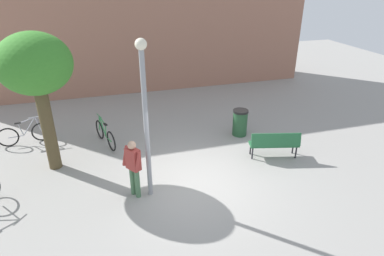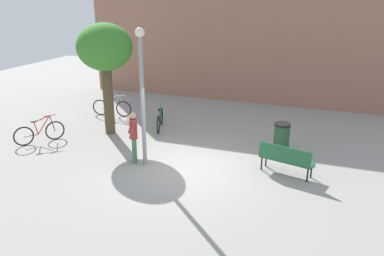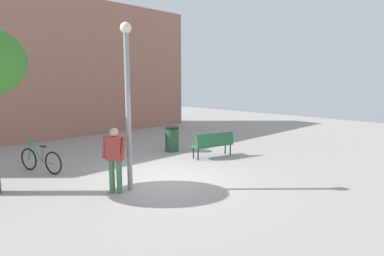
{
  "view_description": "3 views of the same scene",
  "coord_description": "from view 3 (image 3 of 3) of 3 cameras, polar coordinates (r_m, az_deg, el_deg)",
  "views": [
    {
      "loc": [
        -2.31,
        -7.56,
        5.58
      ],
      "look_at": [
        0.03,
        0.43,
        1.6
      ],
      "focal_mm": 30.74,
      "sensor_mm": 36.0,
      "label": 1
    },
    {
      "loc": [
        4.11,
        -10.34,
        5.18
      ],
      "look_at": [
        0.29,
        -0.18,
        1.45
      ],
      "focal_mm": 37.05,
      "sensor_mm": 36.0,
      "label": 2
    },
    {
      "loc": [
        -6.0,
        -7.05,
        2.86
      ],
      "look_at": [
        1.46,
        0.4,
        1.28
      ],
      "focal_mm": 30.53,
      "sensor_mm": 36.0,
      "label": 3
    }
  ],
  "objects": [
    {
      "name": "person_by_lamppost",
      "position": [
        8.42,
        -13.34,
        -4.73
      ],
      "size": [
        0.51,
        0.62,
        1.67
      ],
      "color": "#47704C",
      "rests_on": "ground_plane"
    },
    {
      "name": "park_bench",
      "position": [
        12.05,
        3.79,
        -2.59
      ],
      "size": [
        1.67,
        0.85,
        0.92
      ],
      "color": "#236038",
      "rests_on": "ground_plane"
    },
    {
      "name": "bicycle_green",
      "position": [
        11.18,
        -24.95,
        -5.1
      ],
      "size": [
        0.61,
        1.73,
        0.97
      ],
      "color": "black",
      "rests_on": "ground_plane"
    },
    {
      "name": "ground_plane",
      "position": [
        9.69,
        -4.5,
        -8.7
      ],
      "size": [
        36.0,
        36.0,
        0.0
      ],
      "primitive_type": "plane",
      "color": "gray"
    },
    {
      "name": "building_facade",
      "position": [
        17.52,
        -25.4,
        9.57
      ],
      "size": [
        17.02,
        2.0,
        6.87
      ],
      "primitive_type": "cube",
      "color": "#9E6B56",
      "rests_on": "ground_plane"
    },
    {
      "name": "trash_bin",
      "position": [
        13.08,
        -3.53,
        -1.92
      ],
      "size": [
        0.57,
        0.57,
        0.99
      ],
      "color": "#234C2D",
      "rests_on": "ground_plane"
    },
    {
      "name": "lamppost",
      "position": [
        8.38,
        -11.19,
        5.99
      ],
      "size": [
        0.28,
        0.28,
        4.24
      ],
      "color": "gray",
      "rests_on": "ground_plane"
    }
  ]
}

